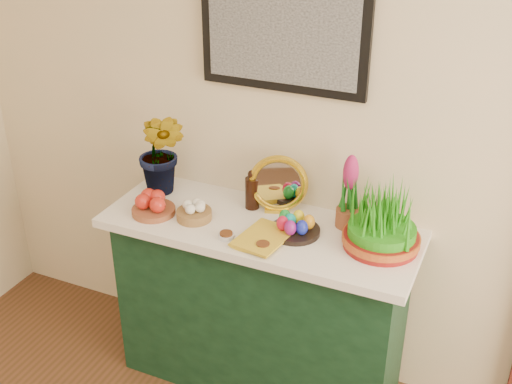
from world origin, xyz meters
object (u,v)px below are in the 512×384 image
hyacinth_green (161,139)px  wheatgrass_sabzeh (383,222)px  mirror (278,185)px  book (245,231)px  sideboard (260,308)px

hyacinth_green → wheatgrass_sabzeh: 1.08m
mirror → book: bearing=-100.7°
sideboard → wheatgrass_sabzeh: size_ratio=4.05×
book → wheatgrass_sabzeh: 0.58m
sideboard → book: (-0.03, -0.11, 0.48)m
book → hyacinth_green: bearing=168.1°
mirror → book: size_ratio=1.09×
sideboard → hyacinth_green: hyacinth_green is taller
wheatgrass_sabzeh → mirror: bearing=167.2°
sideboard → mirror: bearing=81.1°
hyacinth_green → mirror: bearing=6.4°
hyacinth_green → book: bearing=-20.6°
sideboard → hyacinth_green: bearing=171.4°
hyacinth_green → mirror: (0.56, 0.06, -0.15)m
sideboard → hyacinth_green: 0.92m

